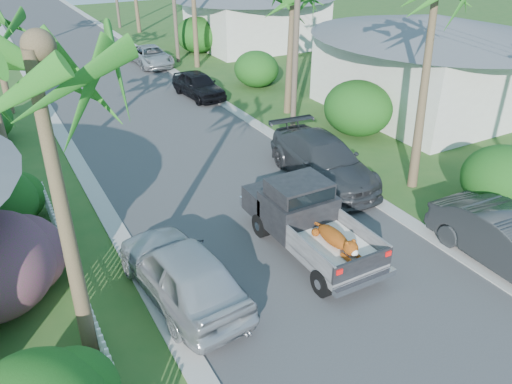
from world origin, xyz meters
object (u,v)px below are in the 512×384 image
utility_pole_b (296,30)px  parked_car_rm (323,160)px  house_right_near (427,68)px  house_right_far (255,18)px  parked_car_rd (151,56)px  parked_car_ln (182,272)px  parked_car_rf (198,85)px  parked_car_rn (510,242)px  palm_l_a (28,51)px  pickup_truck (303,216)px

utility_pole_b → parked_car_rm: bearing=-111.3°
house_right_near → house_right_far: (0.00, 18.00, -0.10)m
parked_car_rd → utility_pole_b: bearing=-81.2°
parked_car_rm → parked_car_rd: parked_car_rm is taller
parked_car_rm → parked_car_ln: bearing=-146.7°
parked_car_rf → utility_pole_b: utility_pole_b is taller
parked_car_rn → palm_l_a: 12.95m
parked_car_rd → palm_l_a: 27.43m
parked_car_rn → parked_car_rf: size_ratio=1.17×
parked_car_ln → house_right_near: 18.45m
house_right_near → utility_pole_b: (-7.40, 1.00, 2.38)m
house_right_far → parked_car_rn: bearing=-105.3°
parked_car_rd → parked_car_ln: bearing=-105.8°
house_right_far → utility_pole_b: (-7.40, -17.00, 2.48)m
parked_car_ln → utility_pole_b: (9.20, 8.92, 3.78)m
palm_l_a → parked_car_ln: bearing=22.5°
pickup_truck → parked_car_ln: size_ratio=1.06×
parked_car_rn → parked_car_rd: bearing=94.3°
pickup_truck → parked_car_ln: bearing=-172.9°
parked_car_rn → house_right_far: bearing=76.0°
house_right_near → house_right_far: bearing=90.0°
utility_pole_b → house_right_far: bearing=66.5°
parked_car_rm → palm_l_a: bearing=-148.0°
parked_car_rn → parked_car_rm: size_ratio=0.85×
palm_l_a → house_right_near: palm_l_a is taller
parked_car_rd → utility_pole_b: utility_pole_b is taller
parked_car_rm → house_right_near: house_right_near is taller
parked_car_rn → parked_car_rf: 18.89m
parked_car_rm → utility_pole_b: 6.68m
parked_car_rm → palm_l_a: (-9.80, -4.86, 6.11)m
house_right_near → utility_pole_b: size_ratio=1.00×
parked_car_rm → house_right_near: bearing=29.3°
palm_l_a → house_right_far: size_ratio=0.91×
parked_car_rf → house_right_near: (9.40, -7.69, 1.52)m
palm_l_a → parked_car_rn: bearing=-10.8°
pickup_truck → palm_l_a: 9.09m
pickup_truck → parked_car_rm: pickup_truck is taller
palm_l_a → parked_car_rf: bearing=59.6°
parked_car_rd → house_right_far: bearing=14.1°
parked_car_rf → parked_car_ln: 17.19m
parked_car_rn → parked_car_rm: bearing=102.7°
pickup_truck → parked_car_rn: 5.85m
parked_car_rn → parked_car_ln: 9.18m
palm_l_a → house_right_near: 21.72m
parked_car_rn → parked_car_rf: bearing=95.6°
parked_car_rn → parked_car_rd: size_ratio=1.04×
parked_car_rf → house_right_far: (9.40, 10.31, 1.42)m
house_right_far → palm_l_a: bearing=-125.4°
utility_pole_b → pickup_truck: bearing=-121.2°
parked_car_rd → parked_car_rf: bearing=-88.9°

